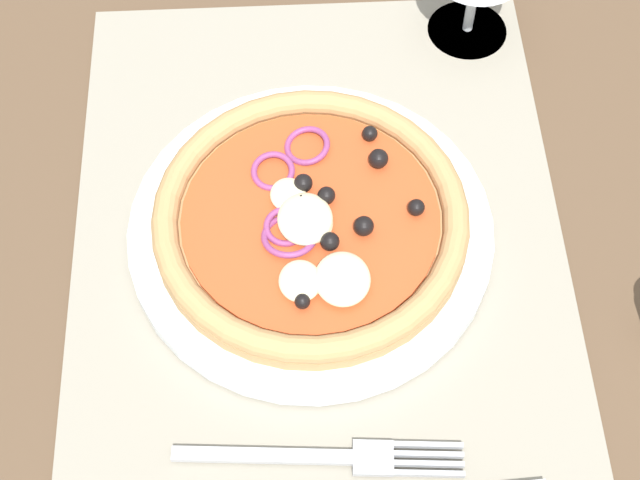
# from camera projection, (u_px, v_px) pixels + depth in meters

# --- Properties ---
(ground_plane) EXTENTS (1.90, 1.40, 0.02)m
(ground_plane) POSITION_uv_depth(u_px,v_px,m) (321.00, 277.00, 0.68)
(ground_plane) COLOR brown
(placemat) EXTENTS (0.50, 0.34, 0.00)m
(placemat) POSITION_uv_depth(u_px,v_px,m) (321.00, 267.00, 0.67)
(placemat) COLOR gray
(placemat) RESTS_ON ground_plane
(plate) EXTENTS (0.25, 0.25, 0.01)m
(plate) POSITION_uv_depth(u_px,v_px,m) (311.00, 232.00, 0.68)
(plate) COLOR white
(plate) RESTS_ON placemat
(pizza) EXTENTS (0.22, 0.22, 0.03)m
(pizza) POSITION_uv_depth(u_px,v_px,m) (311.00, 219.00, 0.66)
(pizza) COLOR tan
(pizza) RESTS_ON plate
(fork) EXTENTS (0.03, 0.18, 0.00)m
(fork) POSITION_uv_depth(u_px,v_px,m) (335.00, 457.00, 0.60)
(fork) COLOR #B2B5BA
(fork) RESTS_ON placemat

